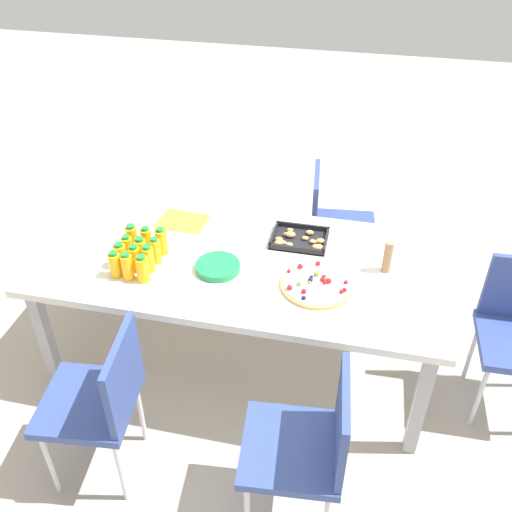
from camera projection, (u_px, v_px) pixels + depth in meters
ground_plane at (242, 359)px, 3.28m from camera, size 12.00×12.00×0.00m
party_table at (241, 269)px, 2.89m from camera, size 2.04×0.96×0.72m
chair_near_right at (309, 443)px, 2.24m from camera, size 0.44×0.44×0.83m
chair_near_left at (102, 396)px, 2.43m from camera, size 0.44×0.44×0.83m
chair_far_right at (333, 222)px, 3.53m from camera, size 0.44×0.44×0.83m
juice_bottle_0 at (115, 265)px, 2.71m from camera, size 0.06×0.06×0.14m
juice_bottle_1 at (127, 267)px, 2.69m from camera, size 0.06×0.06×0.15m
juice_bottle_2 at (143, 269)px, 2.68m from camera, size 0.06×0.06×0.14m
juice_bottle_3 at (120, 256)px, 2.77m from camera, size 0.06×0.06×0.14m
juice_bottle_4 at (135, 258)px, 2.75m from camera, size 0.06×0.06×0.14m
juice_bottle_5 at (148, 259)px, 2.74m from camera, size 0.06×0.06×0.15m
juice_bottle_6 at (127, 247)px, 2.83m from camera, size 0.05×0.05×0.13m
juice_bottle_7 at (141, 250)px, 2.81m from camera, size 0.06×0.06×0.13m
juice_bottle_8 at (156, 251)px, 2.80m from camera, size 0.05×0.05×0.14m
juice_bottle_9 at (132, 238)px, 2.88m from camera, size 0.06×0.06×0.15m
juice_bottle_10 at (147, 240)px, 2.86m from camera, size 0.05×0.05×0.15m
juice_bottle_11 at (161, 241)px, 2.85m from camera, size 0.06×0.06×0.15m
fruit_pizza at (317, 284)px, 2.67m from camera, size 0.35×0.35×0.05m
snack_tray at (300, 240)px, 2.97m from camera, size 0.29×0.23×0.04m
plate_stack at (218, 267)px, 2.77m from camera, size 0.22×0.22×0.03m
napkin_stack at (80, 234)px, 3.02m from camera, size 0.15×0.15×0.01m
cardboard_tube at (388, 257)px, 2.73m from camera, size 0.04×0.04×0.17m
paper_folder at (183, 221)px, 3.13m from camera, size 0.27×0.22×0.01m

